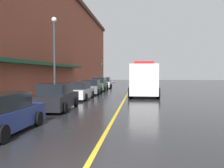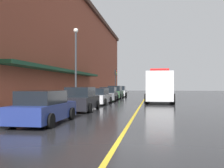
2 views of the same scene
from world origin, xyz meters
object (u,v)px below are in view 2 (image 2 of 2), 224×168
object	(u,v)px
parked_car_1	(81,100)
parking_meter_2	(94,92)
parking_meter_1	(92,92)
traffic_light_near	(116,77)
street_lamp_left	(76,57)
parking_meter_3	(103,91)
parked_car_3	(108,94)
box_truck	(160,87)
parked_car_5	(120,92)
parked_car_2	(99,97)
parked_car_0	(44,108)
parked_car_4	(115,93)

from	to	relation	value
parked_car_1	parking_meter_2	size ratio (longest dim) A/B	3.72
parking_meter_1	parking_meter_2	xyz separation A→B (m)	(0.00, 1.00, 0.00)
traffic_light_near	street_lamp_left	bearing A→B (deg)	-91.72
parked_car_1	parking_meter_3	bearing A→B (deg)	3.37
parked_car_3	street_lamp_left	xyz separation A→B (m)	(-1.97, -6.49, 3.65)
parking_meter_1	box_truck	bearing A→B (deg)	7.72
parking_meter_3	parked_car_5	bearing A→B (deg)	79.48
box_truck	parking_meter_2	distance (m)	7.15
box_truck	street_lamp_left	xyz separation A→B (m)	(-7.73, -4.81, 2.79)
parking_meter_1	street_lamp_left	size ratio (longest dim) A/B	0.19
parking_meter_3	traffic_light_near	xyz separation A→B (m)	(0.06, 11.61, 2.10)
parked_car_5	box_truck	world-z (taller)	box_truck
parked_car_1	parked_car_5	size ratio (longest dim) A/B	1.17
parking_meter_2	street_lamp_left	size ratio (longest dim) A/B	0.19
traffic_light_near	parking_meter_2	bearing A→B (deg)	-90.21
parked_car_3	parked_car_5	world-z (taller)	parked_car_5
parking_meter_2	parking_meter_1	bearing A→B (deg)	-90.00
parked_car_2	traffic_light_near	world-z (taller)	traffic_light_near
parked_car_0	parked_car_1	xyz separation A→B (m)	(0.12, 6.40, 0.05)
parking_meter_1	parking_meter_2	size ratio (longest dim) A/B	1.00
parked_car_5	street_lamp_left	size ratio (longest dim) A/B	0.61
parking_meter_3	parked_car_1	bearing A→B (deg)	-84.89
parking_meter_2	parked_car_1	bearing A→B (deg)	-82.20
box_truck	street_lamp_left	distance (m)	9.53
parked_car_0	parking_meter_3	world-z (taller)	parked_car_0
parked_car_4	parking_meter_3	world-z (taller)	parked_car_4
parked_car_2	street_lamp_left	xyz separation A→B (m)	(-1.98, -0.86, 3.67)
parked_car_4	box_truck	size ratio (longest dim) A/B	0.58
parked_car_5	parking_meter_2	bearing A→B (deg)	171.93
parking_meter_2	parking_meter_3	size ratio (longest dim) A/B	1.00
parked_car_3	parking_meter_1	xyz separation A→B (m)	(-1.37, -2.64, 0.31)
parked_car_5	parking_meter_1	size ratio (longest dim) A/B	3.17
parked_car_0	parking_meter_1	distance (m)	15.91
parked_car_5	parking_meter_2	size ratio (longest dim) A/B	3.17
parked_car_4	street_lamp_left	size ratio (longest dim) A/B	0.66
parked_car_3	parked_car_5	xyz separation A→B (m)	(-0.05, 11.03, 0.04)
parked_car_3	parking_meter_3	size ratio (longest dim) A/B	3.36
parked_car_2	parked_car_3	distance (m)	5.63
parking_meter_3	street_lamp_left	bearing A→B (deg)	-93.29
parked_car_1	parked_car_0	bearing A→B (deg)	177.21
parked_car_2	parked_car_1	bearing A→B (deg)	-178.56
parking_meter_3	parking_meter_2	bearing A→B (deg)	-90.00
parked_car_2	traffic_light_near	xyz separation A→B (m)	(-1.31, 21.17, 2.43)
parked_car_1	parked_car_3	size ratio (longest dim) A/B	1.11
parked_car_5	street_lamp_left	xyz separation A→B (m)	(-1.92, -17.52, 3.61)
parked_car_0	parking_meter_2	xyz separation A→B (m)	(-1.32, 16.86, 0.32)
parked_car_3	parking_meter_2	xyz separation A→B (m)	(-1.37, -1.64, 0.31)
parked_car_1	parked_car_2	distance (m)	6.47
parked_car_3	traffic_light_near	distance (m)	15.78
parked_car_0	street_lamp_left	bearing A→B (deg)	9.63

